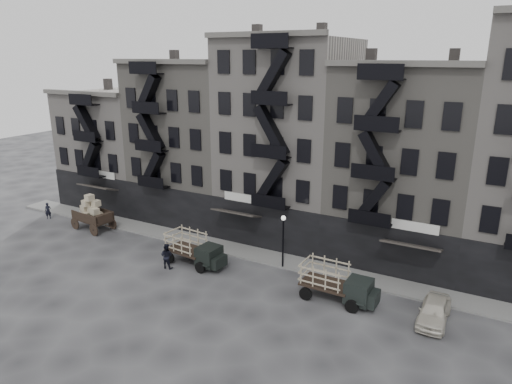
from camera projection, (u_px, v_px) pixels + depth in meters
The scene contains 14 objects.
ground at pixel (232, 273), 34.25m from camera, with size 140.00×140.00×0.00m, color #38383A.
sidewalk at pixel (256, 254), 37.38m from camera, with size 55.00×2.50×0.15m, color slate.
building_west at pixel (122, 147), 49.97m from camera, with size 10.00×11.35×13.20m.
building_midwest at pixel (196, 142), 44.93m from camera, with size 10.00×11.35×16.20m.
building_center at pixel (289, 141), 40.05m from camera, with size 10.00×11.35×18.20m.
building_mideast at pixel (404, 164), 35.74m from camera, with size 10.00×11.35×16.20m.
lamp_post at pixel (283, 234), 34.25m from camera, with size 0.36×0.36×4.28m.
horse at pixel (83, 214), 44.52m from camera, with size 0.85×1.87×1.58m, color beige.
wagon at pixel (91, 210), 42.38m from camera, with size 4.19×2.58×3.36m.
stake_truck_west at pixel (194, 247), 35.38m from camera, with size 5.18×2.48×2.52m.
stake_truck_east at pixel (337, 280), 30.06m from camera, with size 5.17×2.25×2.56m.
car_east at pixel (434, 311), 27.86m from camera, with size 1.68×4.18×1.43m, color beige.
pedestrian_west at pixel (48, 211), 45.44m from camera, with size 0.60×0.39×1.64m, color black.
pedestrian_mid at pixel (167, 256), 34.83m from camera, with size 0.97×0.75×1.99m, color black.
Camera 1 is at (16.51, -26.34, 15.72)m, focal length 32.00 mm.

